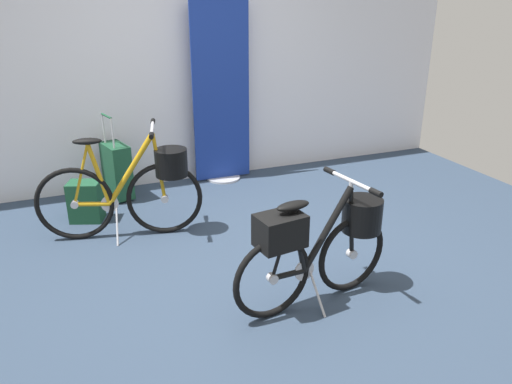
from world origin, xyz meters
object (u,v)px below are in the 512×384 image
folding_bike_foreground (321,241)px  display_bike_left (135,187)px  floor_banner_stand (221,103)px  rolling_suitcase (117,170)px  backpack_on_floor (86,201)px

folding_bike_foreground → display_bike_left: 1.68m
floor_banner_stand → folding_bike_foreground: bearing=-93.7°
folding_bike_foreground → floor_banner_stand: bearing=86.3°
rolling_suitcase → backpack_on_floor: 0.56m
backpack_on_floor → folding_bike_foreground: bearing=-55.2°
folding_bike_foreground → backpack_on_floor: bearing=124.8°
floor_banner_stand → backpack_on_floor: size_ratio=5.12×
floor_banner_stand → folding_bike_foreground: size_ratio=1.59×
floor_banner_stand → rolling_suitcase: size_ratio=2.20×
folding_bike_foreground → rolling_suitcase: rolling_suitcase is taller
floor_banner_stand → rolling_suitcase: 1.25m
folding_bike_foreground → backpack_on_floor: size_ratio=3.21×
folding_bike_foreground → rolling_suitcase: (-0.96, 2.30, -0.15)m
folding_bike_foreground → display_bike_left: display_bike_left is taller
rolling_suitcase → display_bike_left: bearing=-87.7°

